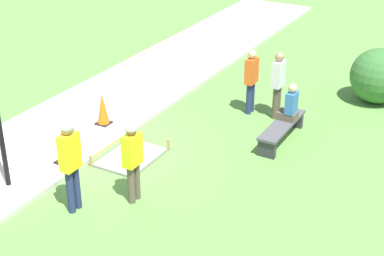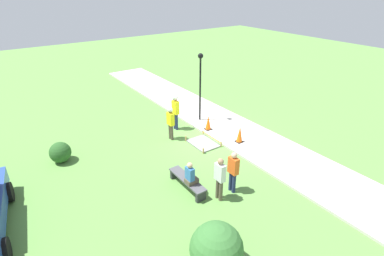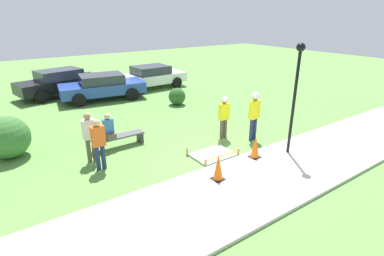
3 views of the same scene
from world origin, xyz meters
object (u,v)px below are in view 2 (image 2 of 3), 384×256
Objects in this scene: traffic_cone_near_patch at (240,134)px; person_seated_on_bench at (190,175)px; park_bench at (187,181)px; worker_assistant at (171,121)px; lamppost_near at (200,77)px; worker_supervisor at (175,109)px; traffic_cone_far_patch at (208,123)px; bystander_in_orange_shirt at (233,170)px; bystander_in_gray_shirt at (220,177)px.

traffic_cone_near_patch is 4.43m from person_seated_on_bench.
park_bench is 2.17× the size of person_seated_on_bench.
traffic_cone_near_patch is 3.40m from worker_assistant.
lamppost_near is at bearing -69.84° from worker_assistant.
worker_supervisor is 0.52× the size of lamppost_near.
lamppost_near reaches higher than park_bench.
bystander_in_orange_shirt is at bearing 152.48° from traffic_cone_far_patch.
worker_assistant reaches higher than traffic_cone_far_patch.
person_seated_on_bench is at bearing 37.07° from bystander_in_gray_shirt.
park_bench is 1.13× the size of worker_assistant.
park_bench is 0.52× the size of lamppost_near.
park_bench is (-3.37, 3.61, -0.16)m from traffic_cone_far_patch.
worker_supervisor is (3.10, 1.66, 0.67)m from traffic_cone_near_patch.
worker_supervisor reaches higher than bystander_in_orange_shirt.
person_seated_on_bench reaches higher than traffic_cone_near_patch.
park_bench is at bearing 109.70° from traffic_cone_near_patch.
traffic_cone_far_patch is at bearing -33.59° from bystander_in_gray_shirt.
bystander_in_orange_shirt is at bearing 169.27° from worker_supervisor.
worker_supervisor is 1.15m from worker_assistant.
park_bench is at bearing 139.20° from lamppost_near.
worker_assistant is at bearing 135.70° from worker_supervisor.
lamppost_near is (1.25, -0.37, 2.06)m from traffic_cone_far_patch.
worker_assistant is at bearing 110.16° from lamppost_near.
worker_supervisor is 1.12× the size of worker_assistant.
worker_assistant is at bearing 47.09° from traffic_cone_near_patch.
bystander_in_gray_shirt reaches higher than person_seated_on_bench.
bystander_in_orange_shirt is (-2.53, 2.73, 0.45)m from traffic_cone_near_patch.
bystander_in_gray_shirt is (-5.70, 1.75, -0.20)m from worker_supervisor.
worker_supervisor is 2.13m from lamppost_near.
lamppost_near reaches higher than worker_assistant.
traffic_cone_near_patch is at bearing -168.06° from traffic_cone_far_patch.
traffic_cone_far_patch is 0.45× the size of worker_assistant.
traffic_cone_far_patch is at bearing -27.52° from bystander_in_orange_shirt.
lamppost_near is (5.78, -3.38, 1.58)m from bystander_in_gray_shirt.
worker_assistant is at bearing -22.69° from park_bench.
bystander_in_orange_shirt is (-4.46, 2.32, 0.47)m from traffic_cone_far_patch.
worker_supervisor reaches higher than person_seated_on_bench.
worker_assistant is at bearing -11.07° from bystander_in_gray_shirt.
traffic_cone_near_patch is 0.91× the size of person_seated_on_bench.
traffic_cone_far_patch is at bearing -46.98° from park_bench.
park_bench is at bearing 152.60° from worker_supervisor.
bystander_in_gray_shirt reaches higher than park_bench.
traffic_cone_near_patch is 3.58m from worker_supervisor.
worker_supervisor is at bearing -10.73° from bystander_in_orange_shirt.
traffic_cone_near_patch is 1.97m from traffic_cone_far_patch.
traffic_cone_far_patch is at bearing -44.97° from person_seated_on_bench.
worker_supervisor is (1.17, 1.25, 0.69)m from traffic_cone_far_patch.
worker_assistant and bystander_in_gray_shirt have the same top height.
park_bench is 0.56m from person_seated_on_bench.
person_seated_on_bench is 0.24× the size of lamppost_near.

